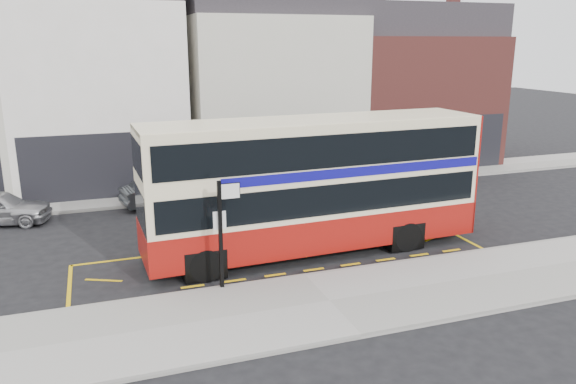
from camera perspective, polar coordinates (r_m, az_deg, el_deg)
name	(u,v)px	position (r m, az deg, el deg)	size (l,w,h in m)	color
ground	(301,274)	(18.20, 1.32, -8.37)	(120.00, 120.00, 0.00)	black
pavement	(329,303)	(16.23, 4.23, -11.15)	(40.00, 4.00, 0.15)	#9E9B96
kerb	(305,277)	(17.85, 1.75, -8.60)	(40.00, 0.15, 0.15)	gray
far_pavement	(224,190)	(28.19, -6.53, 0.24)	(50.00, 3.00, 0.15)	#9E9B96
road_markings	(285,257)	(19.59, -0.33, -6.60)	(14.00, 3.40, 0.01)	#E3B50B
terrace_left	(97,80)	(30.68, -18.80, 10.69)	(8.00, 8.01, 11.80)	white
terrace_green_shop	(266,81)	(32.10, -2.21, 11.17)	(9.00, 8.01, 11.30)	beige
terrace_right	(406,86)	(35.81, 11.94, 10.47)	(9.00, 8.01, 10.30)	brown
double_decker_bus	(315,183)	(19.44, 2.72, 0.88)	(11.89, 3.14, 4.71)	beige
bus_stop_post	(222,225)	(16.41, -6.69, -3.32)	(0.81, 0.14, 3.25)	black
car_grey	(166,191)	(26.07, -12.25, 0.09)	(1.40, 4.01, 1.32)	#363A3D
car_white	(383,175)	(28.70, 9.65, 1.73)	(2.03, 5.00, 1.45)	white
street_tree_right	(303,108)	(29.75, 1.54, 8.49)	(2.61, 2.61, 5.63)	black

